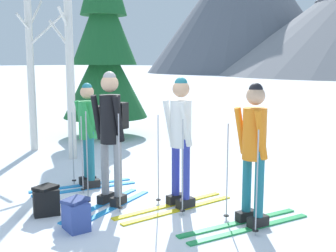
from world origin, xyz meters
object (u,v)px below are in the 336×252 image
(pine_tree_near, at_px, (104,43))
(backpack_on_snow_beside, at_px, (46,201))
(skier_in_black, at_px, (111,130))
(birch_tree_slender, at_px, (31,55))
(skier_in_white, at_px, (180,137))
(backpack_on_snow_front, at_px, (76,215))
(skier_in_green, at_px, (89,130))
(skier_in_orange, at_px, (253,149))
(birch_tree_tall, at_px, (69,49))

(pine_tree_near, height_order, backpack_on_snow_beside, pine_tree_near)
(skier_in_black, height_order, birch_tree_slender, birch_tree_slender)
(skier_in_white, bearing_deg, backpack_on_snow_beside, -139.25)
(skier_in_black, relative_size, backpack_on_snow_front, 4.72)
(pine_tree_near, bearing_deg, skier_in_green, -53.62)
(skier_in_green, height_order, birch_tree_slender, birch_tree_slender)
(skier_in_green, distance_m, backpack_on_snow_beside, 1.47)
(skier_in_black, bearing_deg, birch_tree_slender, 152.42)
(skier_in_white, distance_m, backpack_on_snow_beside, 1.93)
(skier_in_orange, height_order, backpack_on_snow_beside, skier_in_orange)
(pine_tree_near, height_order, backpack_on_snow_front, pine_tree_near)
(skier_in_black, distance_m, skier_in_orange, 1.93)
(skier_in_orange, distance_m, backpack_on_snow_beside, 2.71)
(skier_in_green, height_order, backpack_on_snow_beside, skier_in_green)
(backpack_on_snow_front, relative_size, backpack_on_snow_beside, 0.97)
(skier_in_orange, xyz_separation_m, backpack_on_snow_front, (-1.71, -1.21, -0.75))
(skier_in_green, distance_m, birch_tree_slender, 3.52)
(backpack_on_snow_beside, bearing_deg, backpack_on_snow_front, -14.46)
(birch_tree_slender, xyz_separation_m, backpack_on_snow_beside, (3.30, -2.72, -1.92))
(skier_in_black, bearing_deg, backpack_on_snow_beside, -123.09)
(skier_in_black, bearing_deg, pine_tree_near, 130.33)
(skier_in_green, relative_size, skier_in_white, 0.93)
(skier_in_black, distance_m, skier_in_white, 0.94)
(skier_in_green, relative_size, birch_tree_tall, 0.37)
(skier_in_green, bearing_deg, skier_in_white, -2.60)
(skier_in_green, xyz_separation_m, skier_in_orange, (2.73, -0.19, 0.02))
(birch_tree_tall, bearing_deg, pine_tree_near, 114.81)
(skier_in_green, height_order, skier_in_white, skier_in_white)
(skier_in_green, bearing_deg, backpack_on_snow_beside, -74.58)
(skier_in_black, bearing_deg, skier_in_white, 25.38)
(skier_in_black, xyz_separation_m, skier_in_orange, (1.91, 0.28, -0.11))
(skier_in_black, bearing_deg, skier_in_green, 149.95)
(skier_in_white, xyz_separation_m, pine_tree_near, (-4.43, 3.82, 1.46))
(pine_tree_near, distance_m, backpack_on_snow_beside, 6.27)
(skier_in_white, relative_size, pine_tree_near, 0.33)
(birch_tree_slender, bearing_deg, skier_in_green, -26.87)
(backpack_on_snow_front, bearing_deg, skier_in_orange, 35.28)
(skier_in_green, relative_size, pine_tree_near, 0.31)
(skier_in_white, distance_m, skier_in_orange, 1.07)
(skier_in_white, relative_size, birch_tree_slender, 0.43)
(pine_tree_near, distance_m, birch_tree_slender, 2.28)
(skier_in_green, relative_size, backpack_on_snow_front, 4.22)
(pine_tree_near, xyz_separation_m, birch_tree_slender, (-0.20, -2.25, -0.33))
(skier_in_white, bearing_deg, backpack_on_snow_front, -116.05)
(birch_tree_tall, height_order, backpack_on_snow_front, birch_tree_tall)
(skier_in_white, height_order, pine_tree_near, pine_tree_near)
(birch_tree_tall, xyz_separation_m, backpack_on_snow_front, (2.66, -2.71, -2.02))
(birch_tree_slender, bearing_deg, skier_in_black, -27.58)
(skier_in_white, xyz_separation_m, backpack_on_snow_front, (-0.65, -1.33, -0.78))
(birch_tree_slender, xyz_separation_m, backpack_on_snow_front, (3.98, -2.90, -1.92))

